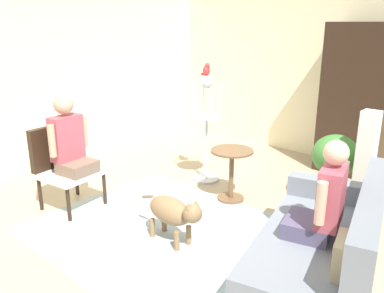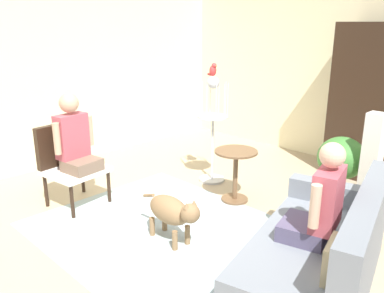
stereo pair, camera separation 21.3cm
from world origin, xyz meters
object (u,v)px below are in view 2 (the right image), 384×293
at_px(potted_plant, 341,162).
at_px(round_end_table, 236,169).
at_px(bird_cage_stand, 213,126).
at_px(column_lamp, 370,170).
at_px(person_on_couch, 320,204).
at_px(armoire_cabinet, 368,102).
at_px(couch, 321,254).
at_px(person_on_armchair, 74,139).
at_px(parrot, 213,70).
at_px(dog, 172,211).
at_px(armchair, 68,158).

bearing_deg(potted_plant, round_end_table, -145.82).
bearing_deg(bird_cage_stand, column_lamp, 7.63).
bearing_deg(person_on_couch, armoire_cabinet, 106.16).
relative_size(couch, bird_cage_stand, 1.34).
height_order(person_on_armchair, bird_cage_stand, bird_cage_stand).
distance_m(person_on_couch, column_lamp, 1.47).
relative_size(potted_plant, armoire_cabinet, 0.41).
bearing_deg(couch, parrot, 153.36).
distance_m(bird_cage_stand, armoire_cabinet, 2.22).
distance_m(person_on_armchair, armoire_cabinet, 4.00).
bearing_deg(round_end_table, person_on_couch, -29.29).
bearing_deg(column_lamp, armoire_cabinet, 114.97).
bearing_deg(dog, couch, 15.10).
height_order(armchair, armoire_cabinet, armoire_cabinet).
height_order(person_on_couch, bird_cage_stand, bird_cage_stand).
xyz_separation_m(column_lamp, armoire_cabinet, (-0.66, 1.43, 0.46)).
relative_size(couch, dog, 2.29).
relative_size(person_on_armchair, column_lamp, 0.72).
relative_size(bird_cage_stand, armoire_cabinet, 0.68).
bearing_deg(bird_cage_stand, dog, -61.34).
bearing_deg(armoire_cabinet, column_lamp, -65.03).
relative_size(round_end_table, bird_cage_stand, 0.45).
distance_m(round_end_table, armoire_cabinet, 2.23).
distance_m(couch, round_end_table, 1.82).
bearing_deg(round_end_table, parrot, 156.08).
bearing_deg(armoire_cabinet, couch, -72.95).
relative_size(dog, column_lamp, 0.68).
distance_m(person_on_armchair, bird_cage_stand, 1.85).
relative_size(person_on_couch, person_on_armchair, 0.93).
distance_m(bird_cage_stand, potted_plant, 1.73).
relative_size(person_on_armchair, round_end_table, 1.37).
relative_size(couch, armchair, 2.00).
distance_m(potted_plant, column_lamp, 0.40).
bearing_deg(column_lamp, potted_plant, 162.74).
xyz_separation_m(armchair, column_lamp, (2.83, 2.04, 0.05)).
relative_size(armchair, column_lamp, 0.78).
relative_size(couch, parrot, 11.41).
bearing_deg(couch, column_lamp, 98.33).
distance_m(parrot, armoire_cabinet, 2.26).
relative_size(parrot, column_lamp, 0.14).
relative_size(couch, round_end_table, 2.98).
bearing_deg(armchair, couch, 11.56).
distance_m(person_on_couch, dog, 1.50).
bearing_deg(round_end_table, armoire_cabinet, 69.82).
relative_size(couch, column_lamp, 1.57).
distance_m(couch, person_on_armchair, 3.00).
bearing_deg(person_on_armchair, bird_cage_stand, 70.24).
bearing_deg(potted_plant, dog, -113.61).
relative_size(couch, potted_plant, 2.21).
bearing_deg(person_on_couch, person_on_armchair, -168.76).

